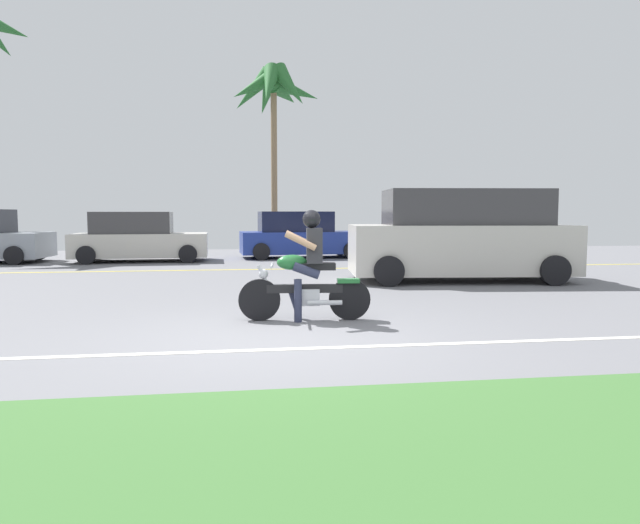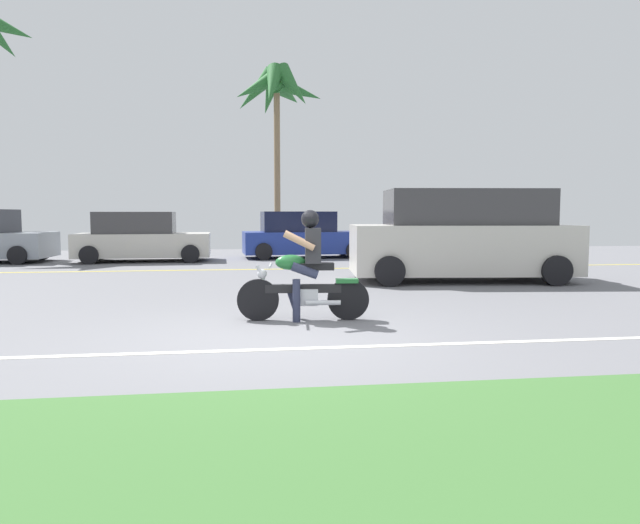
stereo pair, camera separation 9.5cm
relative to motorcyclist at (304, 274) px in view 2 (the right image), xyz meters
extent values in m
cube|color=slate|center=(-0.46, 1.82, -0.68)|extent=(56.00, 30.00, 0.04)
cube|color=#3D6B33|center=(-0.46, -5.28, -0.63)|extent=(56.00, 3.80, 0.06)
cube|color=silver|center=(-0.46, -1.74, -0.66)|extent=(50.40, 0.12, 0.01)
cube|color=yellow|center=(-0.46, 7.64, -0.66)|extent=(50.40, 0.12, 0.01)
cylinder|color=black|center=(-0.65, 0.06, -0.37)|extent=(0.60, 0.14, 0.59)
cylinder|color=black|center=(0.62, -0.05, -0.37)|extent=(0.60, 0.14, 0.59)
cylinder|color=#B7BAC1|center=(-0.56, 0.05, -0.12)|extent=(0.27, 0.07, 0.51)
cube|color=black|center=(-0.02, 0.01, -0.21)|extent=(1.08, 0.19, 0.12)
cube|color=#B7BAC1|center=(0.03, 0.00, -0.33)|extent=(0.33, 0.22, 0.24)
ellipsoid|color=#236B33|center=(-0.19, 0.02, 0.17)|extent=(0.43, 0.24, 0.22)
cube|color=black|center=(0.18, -0.01, 0.11)|extent=(0.49, 0.26, 0.10)
cube|color=#236B33|center=(0.60, -0.05, -0.10)|extent=(0.33, 0.18, 0.06)
cylinder|color=#B7BAC1|center=(-0.48, 0.05, 0.12)|extent=(0.09, 0.61, 0.04)
sphere|color=#B7BAC1|center=(-0.59, 0.06, 0.00)|extent=(0.14, 0.14, 0.14)
cylinder|color=#B7BAC1|center=(0.25, -0.14, -0.40)|extent=(0.50, 0.11, 0.07)
cube|color=#2D2D33|center=(0.12, -0.01, 0.40)|extent=(0.24, 0.33, 0.49)
sphere|color=black|center=(0.08, 0.00, 0.78)|extent=(0.26, 0.26, 0.26)
cylinder|color=#2D334C|center=(0.01, 0.10, 0.06)|extent=(0.40, 0.16, 0.25)
cylinder|color=#2D334C|center=(-0.01, -0.09, 0.06)|extent=(0.40, 0.16, 0.25)
cylinder|color=#2D334C|center=(-0.13, -0.12, -0.36)|extent=(0.12, 0.12, 0.60)
cylinder|color=#2D334C|center=(-0.14, 0.14, -0.40)|extent=(0.21, 0.13, 0.33)
cylinder|color=tan|center=(-0.06, 0.21, 0.48)|extent=(0.45, 0.13, 0.28)
cylinder|color=tan|center=(-0.09, -0.19, 0.48)|extent=(0.45, 0.13, 0.28)
cube|color=beige|center=(4.02, 4.33, 0.06)|extent=(5.05, 2.39, 1.08)
cube|color=#3B3A3D|center=(4.12, 4.32, 0.99)|extent=(3.66, 1.99, 0.78)
cylinder|color=black|center=(5.87, 5.09, -0.34)|extent=(0.66, 0.29, 0.64)
cylinder|color=black|center=(2.37, 5.46, -0.34)|extent=(0.66, 0.29, 0.64)
cylinder|color=black|center=(5.67, 3.21, -0.34)|extent=(0.66, 0.29, 0.64)
cylinder|color=black|center=(2.17, 3.57, -0.34)|extent=(0.66, 0.29, 0.64)
cylinder|color=black|center=(6.55, 4.07, 0.11)|extent=(0.26, 0.59, 0.58)
cylinder|color=black|center=(-7.44, 10.08, -0.38)|extent=(0.57, 0.21, 0.56)
cylinder|color=black|center=(-7.34, 11.93, -0.38)|extent=(0.57, 0.21, 0.56)
cube|color=beige|center=(-3.93, 10.88, -0.14)|extent=(4.16, 1.96, 0.73)
cube|color=#3B3A3D|center=(-4.17, 10.88, 0.57)|extent=(2.43, 1.65, 0.68)
cylinder|color=black|center=(-5.38, 9.92, -0.38)|extent=(0.57, 0.20, 0.56)
cylinder|color=black|center=(-2.42, 10.02, -0.38)|extent=(0.57, 0.20, 0.56)
cylinder|color=black|center=(-5.43, 11.75, -0.38)|extent=(0.57, 0.20, 0.56)
cylinder|color=black|center=(-2.48, 11.85, -0.38)|extent=(0.57, 0.20, 0.56)
cube|color=navy|center=(1.32, 11.71, -0.14)|extent=(4.31, 1.88, 0.74)
cube|color=black|center=(1.07, 11.69, 0.58)|extent=(2.53, 1.55, 0.69)
cylinder|color=black|center=(-0.14, 10.80, -0.38)|extent=(0.57, 0.21, 0.56)
cylinder|color=black|center=(2.89, 10.99, -0.38)|extent=(0.57, 0.21, 0.56)
cylinder|color=black|center=(-0.24, 12.43, -0.38)|extent=(0.57, 0.21, 0.56)
cylinder|color=black|center=(2.79, 12.61, -0.38)|extent=(0.57, 0.21, 0.56)
cylinder|color=#846B4C|center=(0.60, 15.31, 2.65)|extent=(0.24, 0.24, 6.61)
sphere|color=#28662D|center=(0.60, 15.31, 5.95)|extent=(0.63, 0.63, 0.63)
cone|color=#28662D|center=(1.47, 15.44, 5.73)|extent=(2.15, 0.99, 1.19)
cone|color=#28662D|center=(1.07, 16.06, 5.73)|extent=(1.69, 2.12, 1.08)
cone|color=#28662D|center=(0.37, 16.16, 5.73)|extent=(1.16, 2.00, 1.88)
cone|color=#28662D|center=(-0.20, 15.67, 5.73)|extent=(2.04, 1.43, 1.84)
cone|color=#28662D|center=(-0.20, 14.94, 5.73)|extent=(2.16, 1.51, 1.56)
cone|color=#28662D|center=(0.38, 14.46, 5.73)|extent=(1.15, 1.99, 1.89)
cone|color=#28662D|center=(1.19, 14.66, 5.73)|extent=(1.75, 1.82, 1.94)
cone|color=#28662D|center=(-9.14, 14.27, 7.44)|extent=(2.50, 1.11, 1.58)
camera|label=1|loc=(-0.99, -8.08, 0.85)|focal=32.55mm
camera|label=2|loc=(-0.89, -8.09, 0.85)|focal=32.55mm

